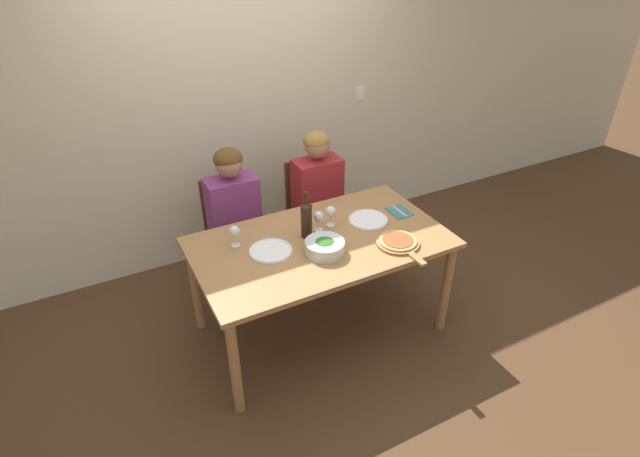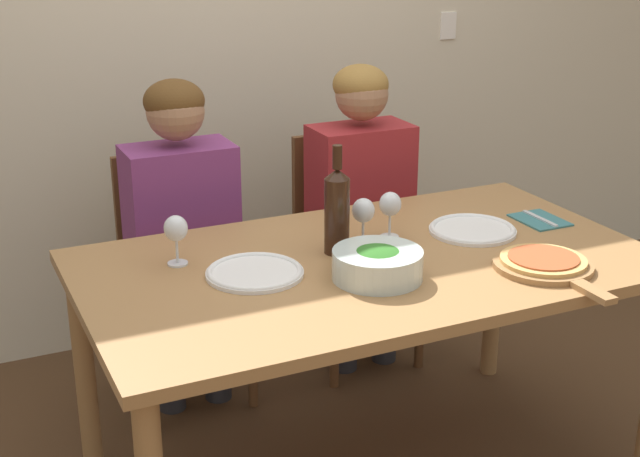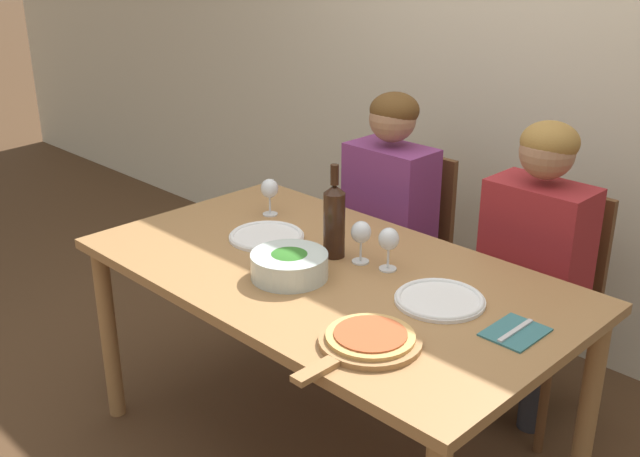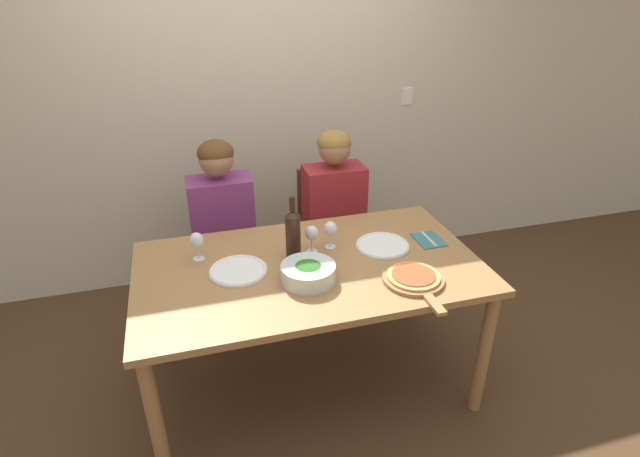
{
  "view_description": "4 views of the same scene",
  "coord_description": "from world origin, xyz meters",
  "views": [
    {
      "loc": [
        -1.29,
        -2.46,
        2.6
      ],
      "look_at": [
        0.02,
        0.04,
        0.83
      ],
      "focal_mm": 28.0,
      "sensor_mm": 36.0,
      "label": 1
    },
    {
      "loc": [
        -1.16,
        -2.17,
        1.76
      ],
      "look_at": [
        -0.11,
        0.1,
        0.85
      ],
      "focal_mm": 50.0,
      "sensor_mm": 36.0,
      "label": 2
    },
    {
      "loc": [
        1.61,
        -1.65,
        1.84
      ],
      "look_at": [
        -0.07,
        0.04,
        0.89
      ],
      "focal_mm": 42.0,
      "sensor_mm": 36.0,
      "label": 3
    },
    {
      "loc": [
        -0.53,
        -2.04,
        2.06
      ],
      "look_at": [
        0.09,
        0.13,
        0.9
      ],
      "focal_mm": 28.0,
      "sensor_mm": 36.0,
      "label": 4
    }
  ],
  "objects": [
    {
      "name": "ground_plane",
      "position": [
        0.0,
        0.0,
        0.0
      ],
      "size": [
        40.0,
        40.0,
        0.0
      ],
      "primitive_type": "plane",
      "color": "#4C331E"
    },
    {
      "name": "back_wall",
      "position": [
        0.0,
        1.34,
        1.35
      ],
      "size": [
        10.0,
        0.06,
        2.7
      ],
      "color": "beige",
      "rests_on": "ground"
    },
    {
      "name": "person_man",
      "position": [
        0.36,
        0.73,
        0.73
      ],
      "size": [
        0.47,
        0.51,
        1.21
      ],
      "color": "#28282D",
      "rests_on": "ground"
    },
    {
      "name": "wine_glass_centre",
      "position": [
        0.05,
        0.12,
        0.87
      ],
      "size": [
        0.07,
        0.07,
        0.15
      ],
      "color": "silver",
      "rests_on": "dining_table"
    },
    {
      "name": "dinner_plate_right",
      "position": [
        0.42,
        0.07,
        0.78
      ],
      "size": [
        0.28,
        0.28,
        0.02
      ],
      "color": "white",
      "rests_on": "dining_table"
    },
    {
      "name": "chair_right",
      "position": [
        0.36,
        0.84,
        0.49
      ],
      "size": [
        0.42,
        0.42,
        0.91
      ],
      "color": "brown",
      "rests_on": "ground"
    },
    {
      "name": "wine_glass_right",
      "position": [
        0.15,
        0.14,
        0.87
      ],
      "size": [
        0.07,
        0.07,
        0.15
      ],
      "color": "silver",
      "rests_on": "dining_table"
    },
    {
      "name": "wine_glass_left",
      "position": [
        -0.52,
        0.2,
        0.87
      ],
      "size": [
        0.07,
        0.07,
        0.15
      ],
      "color": "silver",
      "rests_on": "dining_table"
    },
    {
      "name": "wine_bottle",
      "position": [
        -0.06,
        0.09,
        0.91
      ],
      "size": [
        0.08,
        0.08,
        0.34
      ],
      "color": "black",
      "rests_on": "dining_table"
    },
    {
      "name": "broccoli_bowl",
      "position": [
        -0.04,
        -0.14,
        0.81
      ],
      "size": [
        0.26,
        0.26,
        0.09
      ],
      "color": "silver",
      "rests_on": "dining_table"
    },
    {
      "name": "chair_left",
      "position": [
        -0.35,
        0.84,
        0.49
      ],
      "size": [
        0.42,
        0.42,
        0.91
      ],
      "color": "brown",
      "rests_on": "ground"
    },
    {
      "name": "person_woman",
      "position": [
        -0.35,
        0.73,
        0.73
      ],
      "size": [
        0.47,
        0.51,
        1.21
      ],
      "color": "#28282D",
      "rests_on": "ground"
    },
    {
      "name": "pizza_on_board",
      "position": [
        0.43,
        -0.28,
        0.79
      ],
      "size": [
        0.29,
        0.43,
        0.04
      ],
      "color": "#9E7042",
      "rests_on": "dining_table"
    },
    {
      "name": "fork_on_napkin",
      "position": [
        0.69,
        0.07,
        0.77
      ],
      "size": [
        0.14,
        0.18,
        0.01
      ],
      "color": "#387075",
      "rests_on": "dining_table"
    },
    {
      "name": "dinner_plate_left",
      "position": [
        -0.35,
        0.03,
        0.78
      ],
      "size": [
        0.28,
        0.28,
        0.02
      ],
      "color": "white",
      "rests_on": "dining_table"
    },
    {
      "name": "dining_table",
      "position": [
        0.0,
        0.0,
        0.68
      ],
      "size": [
        1.69,
        0.96,
        0.77
      ],
      "color": "#9E7042",
      "rests_on": "ground"
    }
  ]
}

